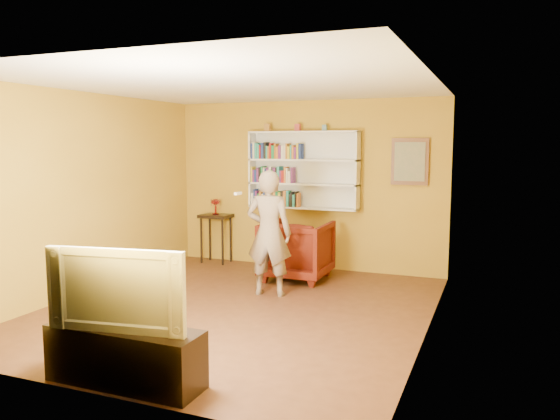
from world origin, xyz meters
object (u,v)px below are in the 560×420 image
(armchair, at_px, (297,250))
(person, at_px, (269,233))
(bookshelf, at_px, (304,170))
(ruby_lustre, at_px, (216,203))
(television, at_px, (123,287))
(console_table, at_px, (216,223))
(tv_cabinet, at_px, (125,356))

(armchair, distance_m, person, 1.04)
(bookshelf, relative_size, ruby_lustre, 6.85)
(ruby_lustre, xyz_separation_m, armchair, (1.68, -0.57, -0.58))
(bookshelf, height_order, television, bookshelf)
(bookshelf, relative_size, person, 1.07)
(console_table, xyz_separation_m, ruby_lustre, (0.00, 0.00, 0.33))
(bookshelf, bearing_deg, tv_cabinet, -89.27)
(console_table, xyz_separation_m, person, (1.64, -1.53, 0.15))
(bookshelf, relative_size, armchair, 1.86)
(console_table, bearing_deg, tv_cabinet, -70.52)
(tv_cabinet, distance_m, television, 0.59)
(armchair, height_order, tv_cabinet, armchair)
(armchair, height_order, person, person)
(armchair, bearing_deg, bookshelf, -79.35)
(bookshelf, relative_size, tv_cabinet, 1.31)
(ruby_lustre, distance_m, television, 4.78)
(person, distance_m, television, 2.97)
(armchair, relative_size, tv_cabinet, 0.71)
(bookshelf, xyz_separation_m, tv_cabinet, (0.06, -4.66, -1.35))
(person, xyz_separation_m, television, (-0.04, -2.97, -0.00))
(television, bearing_deg, ruby_lustre, 100.72)
(armchair, xyz_separation_m, person, (-0.04, -0.96, 0.40))
(person, relative_size, television, 1.39)
(tv_cabinet, bearing_deg, console_table, 109.48)
(ruby_lustre, xyz_separation_m, television, (1.59, -4.50, -0.18))
(console_table, height_order, armchair, armchair)
(bookshelf, height_order, armchair, bookshelf)
(ruby_lustre, relative_size, armchair, 0.27)
(armchair, relative_size, person, 0.58)
(console_table, bearing_deg, bookshelf, 5.94)
(television, bearing_deg, tv_cabinet, 0.00)
(console_table, relative_size, armchair, 0.85)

